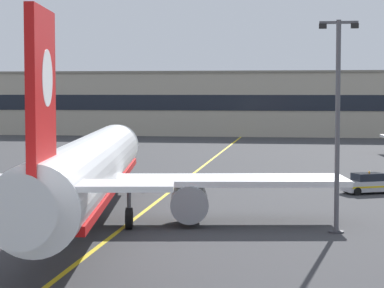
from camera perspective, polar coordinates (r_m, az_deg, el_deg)
ground_plane at (r=39.40m, az=-8.67°, el=-8.25°), size 400.00×400.00×0.00m
taxiway_centreline at (r=68.25m, az=-1.12°, el=-3.08°), size 3.14×179.98×0.01m
airliner_foreground at (r=49.10m, az=-7.45°, el=-1.87°), size 32.36×41.39×11.65m
apron_lamp_post at (r=46.29m, az=10.46°, el=1.57°), size 2.24×0.90×12.29m
service_car_third at (r=65.20m, az=12.64°, el=-2.82°), size 4.56×3.47×1.79m
safety_cone_by_nose_gear at (r=64.54m, az=-3.37°, el=-3.26°), size 0.44×0.44×0.55m
terminal_building at (r=148.29m, az=1.44°, el=2.96°), size 157.54×12.40×11.90m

